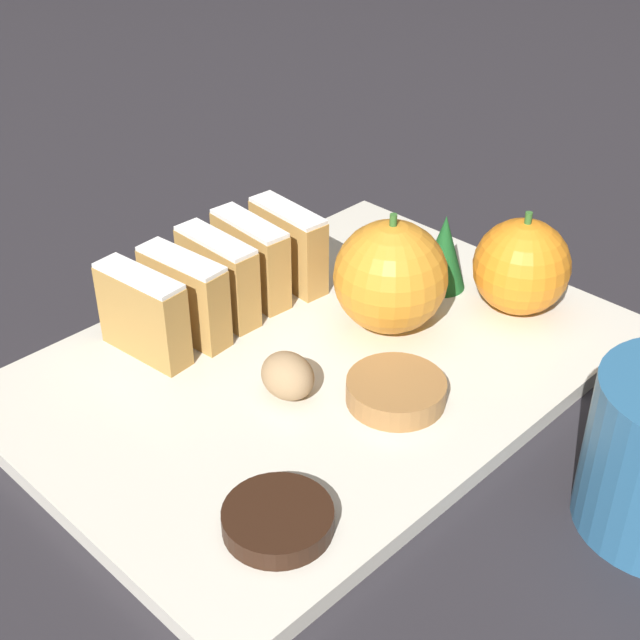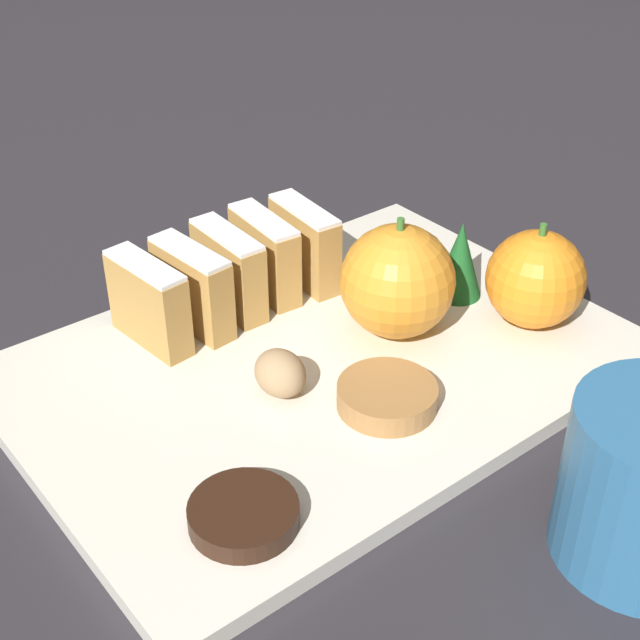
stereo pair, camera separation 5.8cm
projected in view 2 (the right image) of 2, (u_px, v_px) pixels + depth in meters
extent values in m
plane|color=#28262B|center=(320.00, 371.00, 0.61)|extent=(6.00, 6.00, 0.00)
cube|color=silver|center=(320.00, 364.00, 0.60)|extent=(0.28, 0.40, 0.01)
cube|color=#B28442|center=(149.00, 305.00, 0.60)|extent=(0.07, 0.03, 0.06)
cube|color=white|center=(144.00, 265.00, 0.58)|extent=(0.07, 0.03, 0.00)
cube|color=#B28442|center=(192.00, 290.00, 0.62)|extent=(0.07, 0.03, 0.06)
cube|color=white|center=(189.00, 251.00, 0.60)|extent=(0.07, 0.03, 0.00)
cube|color=#B28442|center=(229.00, 272.00, 0.64)|extent=(0.07, 0.02, 0.06)
cube|color=white|center=(226.00, 234.00, 0.62)|extent=(0.07, 0.02, 0.00)
cube|color=#B28442|center=(265.00, 257.00, 0.66)|extent=(0.07, 0.03, 0.06)
cube|color=white|center=(263.00, 220.00, 0.64)|extent=(0.07, 0.03, 0.00)
cube|color=#B28442|center=(305.00, 246.00, 0.67)|extent=(0.07, 0.03, 0.06)
cube|color=white|center=(304.00, 209.00, 0.65)|extent=(0.07, 0.03, 0.00)
sphere|color=orange|center=(397.00, 281.00, 0.61)|extent=(0.08, 0.08, 0.08)
cylinder|color=#38702D|center=(401.00, 225.00, 0.58)|extent=(0.01, 0.00, 0.01)
sphere|color=orange|center=(535.00, 279.00, 0.62)|extent=(0.07, 0.07, 0.07)
cylinder|color=#38702D|center=(543.00, 231.00, 0.60)|extent=(0.01, 0.01, 0.01)
ellipsoid|color=tan|center=(280.00, 373.00, 0.56)|extent=(0.04, 0.03, 0.03)
cylinder|color=black|center=(244.00, 514.00, 0.47)|extent=(0.06, 0.06, 0.01)
cylinder|color=#A3703D|center=(389.00, 395.00, 0.55)|extent=(0.06, 0.06, 0.02)
cone|color=#195623|center=(455.00, 257.00, 0.66)|extent=(0.04, 0.04, 0.06)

